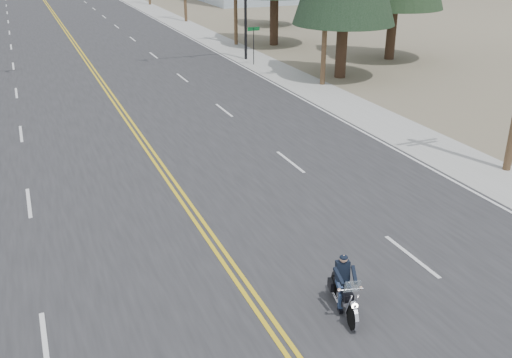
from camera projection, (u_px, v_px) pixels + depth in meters
The scene contains 4 objects.
road at pixel (50, 9), 70.59m from camera, with size 20.00×200.00×0.01m, color #303033.
sidewalk_right at pixel (142, 5), 74.65m from camera, with size 3.00×200.00×0.01m, color #A5A5A0.
street_sign at pixel (254, 39), 39.77m from camera, with size 0.90×0.06×2.62m.
motorcyclist at pixel (345, 286), 13.74m from camera, with size 0.79×1.85×1.44m, color black, non-canonical shape.
Camera 1 is at (-4.57, -7.36, 8.53)m, focal length 40.00 mm.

